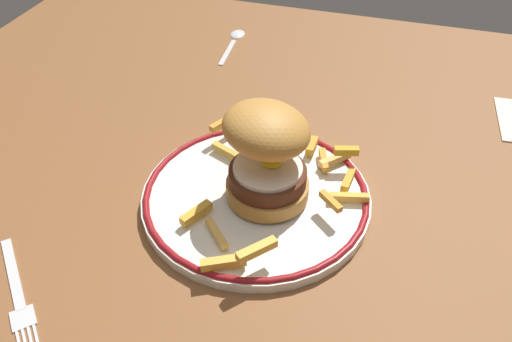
{
  "coord_description": "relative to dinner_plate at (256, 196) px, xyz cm",
  "views": [
    {
      "loc": [
        8.51,
        -44.09,
        42.3
      ],
      "look_at": [
        -4.44,
        -1.71,
        4.6
      ],
      "focal_mm": 36.74,
      "sensor_mm": 36.0,
      "label": 1
    }
  ],
  "objects": [
    {
      "name": "burger",
      "position": [
        1.09,
        0.5,
        6.35
      ],
      "size": [
        13.39,
        13.11,
        11.4
      ],
      "color": "#B77D36",
      "rests_on": "dinner_plate"
    },
    {
      "name": "dinner_plate",
      "position": [
        0.0,
        0.0,
        0.0
      ],
      "size": [
        26.4,
        26.4,
        1.6
      ],
      "color": "white",
      "rests_on": "ground_plane"
    },
    {
      "name": "spoon",
      "position": [
        -15.71,
        38.95,
        -0.48
      ],
      "size": [
        2.87,
        13.39,
        0.9
      ],
      "color": "silver",
      "rests_on": "ground_plane"
    },
    {
      "name": "fork",
      "position": [
        -18.58,
        -19.28,
        -0.66
      ],
      "size": [
        11.14,
        11.18,
        0.36
      ],
      "color": "silver",
      "rests_on": "ground_plane"
    },
    {
      "name": "ground_plane",
      "position": [
        4.44,
        1.71,
        -2.84
      ],
      "size": [
        125.52,
        106.54,
        4.0
      ],
      "primitive_type": "cube",
      "color": "brown"
    },
    {
      "name": "fries_pile",
      "position": [
        2.24,
        1.97,
        1.62
      ],
      "size": [
        21.18,
        25.06,
        2.76
      ],
      "color": "gold",
      "rests_on": "dinner_plate"
    }
  ]
}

